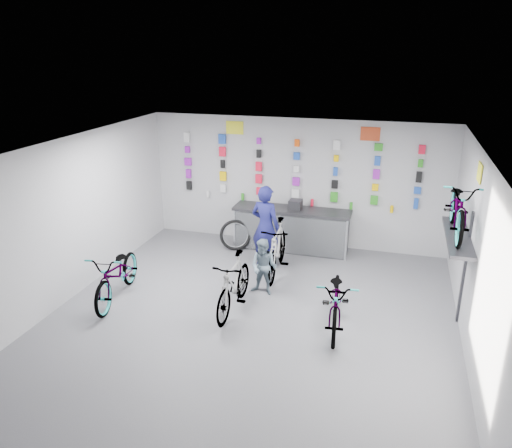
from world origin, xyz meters
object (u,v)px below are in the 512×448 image
(bike_center, at_px, (234,284))
(bike_left, at_px, (117,274))
(clerk, at_px, (265,227))
(counter, at_px, (291,230))
(bike_right, at_px, (337,300))
(bike_service, at_px, (277,248))
(customer, at_px, (264,267))

(bike_center, bearing_deg, bike_left, -174.84)
(bike_center, height_order, clerk, clerk)
(counter, height_order, bike_center, bike_center)
(counter, relative_size, bike_right, 1.43)
(counter, distance_m, bike_center, 3.12)
(bike_center, xyz_separation_m, bike_right, (1.83, -0.02, -0.03))
(bike_center, relative_size, bike_service, 0.93)
(clerk, bearing_deg, bike_service, 155.62)
(bike_service, bearing_deg, counter, 86.22)
(bike_center, relative_size, customer, 1.58)
(bike_center, height_order, customer, customer)
(bike_service, height_order, customer, bike_service)
(counter, xyz_separation_m, bike_right, (1.46, -3.12, 0.01))
(bike_service, xyz_separation_m, clerk, (-0.33, 0.28, 0.34))
(counter, distance_m, bike_right, 3.44)
(counter, xyz_separation_m, bike_center, (-0.37, -3.09, 0.04))
(bike_left, distance_m, bike_service, 3.24)
(bike_center, bearing_deg, bike_service, 78.55)
(clerk, height_order, customer, clerk)
(bike_service, bearing_deg, bike_right, -54.02)
(counter, relative_size, bike_left, 1.39)
(counter, xyz_separation_m, bike_service, (-0.00, -1.35, 0.08))
(bike_left, bearing_deg, clerk, 35.01)
(counter, height_order, bike_left, bike_left)
(bike_center, distance_m, bike_service, 1.78)
(bike_center, xyz_separation_m, customer, (0.34, 0.79, 0.03))
(bike_right, bearing_deg, clerk, 125.39)
(bike_service, relative_size, clerk, 1.04)
(bike_right, height_order, clerk, clerk)
(bike_left, relative_size, bike_center, 1.11)
(bike_right, bearing_deg, bike_service, 123.75)
(bike_center, distance_m, bike_right, 1.83)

